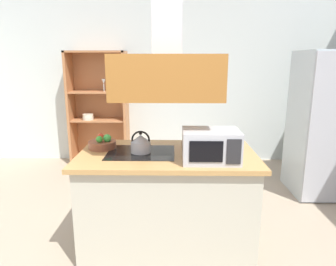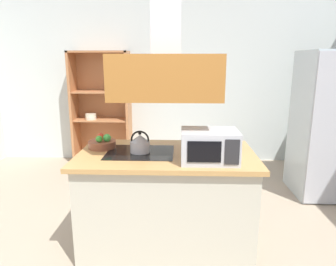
# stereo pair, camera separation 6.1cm
# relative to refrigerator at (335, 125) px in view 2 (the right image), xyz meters

# --- Properties ---
(wall_back) EXTENTS (6.00, 0.12, 2.70)m
(wall_back) POSITION_rel_refrigerator_xyz_m (-2.16, 1.41, 0.43)
(wall_back) COLOR silver
(wall_back) RESTS_ON ground
(kitchen_island) EXTENTS (1.59, 0.92, 0.90)m
(kitchen_island) POSITION_rel_refrigerator_xyz_m (-2.07, -1.21, -0.46)
(kitchen_island) COLOR #BDB9A5
(kitchen_island) RESTS_ON ground
(range_hood) EXTENTS (0.90, 0.70, 1.30)m
(range_hood) POSITION_rel_refrigerator_xyz_m (-2.07, -1.21, 0.79)
(range_hood) COLOR #A56629
(refrigerator) EXTENTS (0.90, 0.78, 1.83)m
(refrigerator) POSITION_rel_refrigerator_xyz_m (0.00, 0.00, 0.00)
(refrigerator) COLOR #B0BEC4
(refrigerator) RESTS_ON ground
(dish_cabinet) EXTENTS (0.95, 0.40, 1.86)m
(dish_cabinet) POSITION_rel_refrigerator_xyz_m (-3.26, 1.20, -0.09)
(dish_cabinet) COLOR #B27144
(dish_cabinet) RESTS_ON ground
(kettle) EXTENTS (0.18, 0.18, 0.20)m
(kettle) POSITION_rel_refrigerator_xyz_m (-2.31, -1.21, 0.07)
(kettle) COLOR silver
(kettle) RESTS_ON kitchen_island
(cutting_board) EXTENTS (0.35, 0.25, 0.02)m
(cutting_board) POSITION_rel_refrigerator_xyz_m (-1.76, -0.97, -0.01)
(cutting_board) COLOR #AC7E57
(cutting_board) RESTS_ON kitchen_island
(microwave) EXTENTS (0.46, 0.35, 0.26)m
(microwave) POSITION_rel_refrigerator_xyz_m (-1.71, -1.43, 0.11)
(microwave) COLOR #B7BABF
(microwave) RESTS_ON kitchen_island
(fruit_bowl) EXTENTS (0.26, 0.26, 0.14)m
(fruit_bowl) POSITION_rel_refrigerator_xyz_m (-2.68, -1.08, 0.03)
(fruit_bowl) COLOR brown
(fruit_bowl) RESTS_ON kitchen_island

